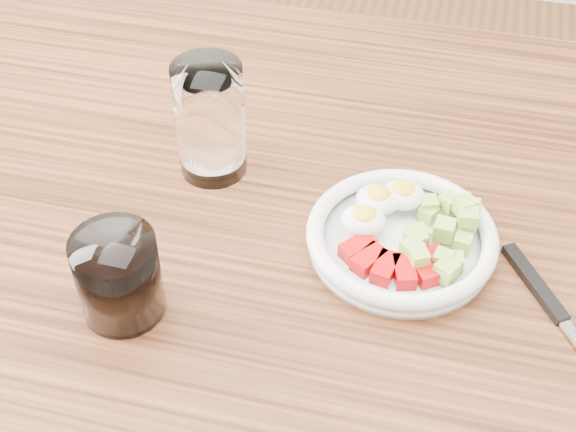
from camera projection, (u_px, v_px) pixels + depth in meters
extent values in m
cube|color=brown|center=(295.00, 260.00, 0.80)|extent=(1.50, 0.90, 0.04)
cylinder|color=white|center=(401.00, 245.00, 0.78)|extent=(0.18, 0.18, 0.01)
torus|color=white|center=(402.00, 235.00, 0.77)|extent=(0.19, 0.19, 0.02)
cube|color=#BA0B0D|center=(358.00, 248.00, 0.76)|extent=(0.04, 0.04, 0.02)
cube|color=#BA0B0D|center=(369.00, 260.00, 0.75)|extent=(0.03, 0.04, 0.02)
cube|color=#BA0B0D|center=(385.00, 268.00, 0.74)|extent=(0.02, 0.04, 0.02)
cube|color=#BA0B0D|center=(404.00, 272.00, 0.74)|extent=(0.03, 0.04, 0.02)
cube|color=#BA0B0D|center=(423.00, 270.00, 0.74)|extent=(0.03, 0.04, 0.02)
cube|color=#BA0B0D|center=(439.00, 263.00, 0.75)|extent=(0.04, 0.04, 0.02)
ellipsoid|color=white|center=(378.00, 200.00, 0.79)|extent=(0.04, 0.04, 0.02)
ellipsoid|color=yellow|center=(379.00, 193.00, 0.79)|extent=(0.02, 0.02, 0.01)
ellipsoid|color=white|center=(403.00, 195.00, 0.80)|extent=(0.04, 0.04, 0.02)
ellipsoid|color=yellow|center=(404.00, 188.00, 0.79)|extent=(0.02, 0.02, 0.01)
ellipsoid|color=white|center=(364.00, 221.00, 0.77)|extent=(0.04, 0.04, 0.02)
ellipsoid|color=yellow|center=(364.00, 213.00, 0.77)|extent=(0.02, 0.02, 0.01)
cube|color=#A7CF4F|center=(444.00, 230.00, 0.77)|extent=(0.02, 0.02, 0.02)
cube|color=#A7CF4F|center=(454.00, 262.00, 0.74)|extent=(0.02, 0.02, 0.02)
cube|color=#A7CF4F|center=(468.00, 218.00, 0.76)|extent=(0.02, 0.02, 0.02)
cube|color=#A7CF4F|center=(463.00, 243.00, 0.76)|extent=(0.02, 0.02, 0.02)
cube|color=#A7CF4F|center=(416.00, 240.00, 0.76)|extent=(0.03, 0.03, 0.02)
cube|color=#A7CF4F|center=(419.00, 258.00, 0.73)|extent=(0.02, 0.02, 0.02)
cube|color=#A7CF4F|center=(428.00, 214.00, 0.79)|extent=(0.02, 0.02, 0.02)
cube|color=#A7CF4F|center=(449.00, 203.00, 0.79)|extent=(0.02, 0.02, 0.02)
cube|color=#A7CF4F|center=(412.00, 250.00, 0.75)|extent=(0.02, 0.02, 0.02)
cube|color=#A7CF4F|center=(443.00, 260.00, 0.74)|extent=(0.02, 0.02, 0.02)
cube|color=#A7CF4F|center=(465.00, 206.00, 0.77)|extent=(0.02, 0.02, 0.02)
cube|color=#A7CF4F|center=(469.00, 211.00, 0.79)|extent=(0.02, 0.02, 0.02)
cube|color=#A7CF4F|center=(446.00, 271.00, 0.73)|extent=(0.02, 0.02, 0.02)
cube|color=#A7CF4F|center=(418.00, 236.00, 0.77)|extent=(0.02, 0.02, 0.02)
cube|color=#A7CF4F|center=(428.00, 206.00, 0.80)|extent=(0.02, 0.02, 0.02)
cube|color=black|center=(534.00, 283.00, 0.75)|extent=(0.06, 0.09, 0.01)
cylinder|color=white|center=(210.00, 120.00, 0.83)|extent=(0.07, 0.07, 0.13)
cylinder|color=white|center=(119.00, 276.00, 0.70)|extent=(0.07, 0.07, 0.09)
cylinder|color=black|center=(119.00, 278.00, 0.70)|extent=(0.07, 0.07, 0.07)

